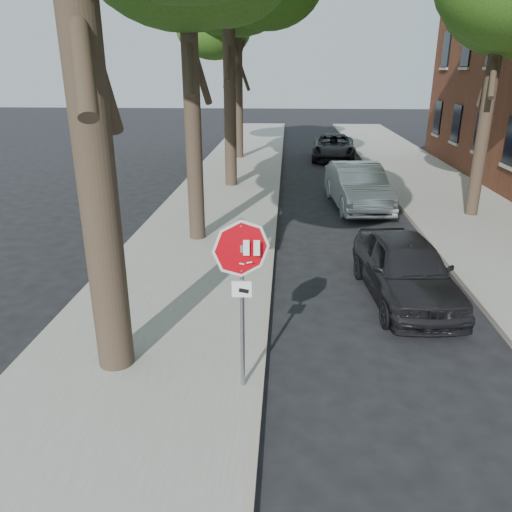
{
  "coord_description": "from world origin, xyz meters",
  "views": [
    {
      "loc": [
        -0.11,
        -6.35,
        4.57
      ],
      "look_at": [
        -0.53,
        0.41,
        2.05
      ],
      "focal_mm": 35.0,
      "sensor_mm": 36.0,
      "label": 1
    }
  ],
  "objects_px": {
    "car_a": "(405,269)",
    "car_b": "(358,186)",
    "tree_far": "(238,14)",
    "car_d": "(334,147)",
    "stop_sign": "(242,274)"
  },
  "relations": [
    {
      "from": "car_a",
      "to": "car_b",
      "type": "height_order",
      "value": "car_b"
    },
    {
      "from": "car_a",
      "to": "car_d",
      "type": "distance_m",
      "value": 17.78
    },
    {
      "from": "car_a",
      "to": "car_b",
      "type": "xyz_separation_m",
      "value": [
        -0.03,
        7.57,
        0.08
      ]
    },
    {
      "from": "stop_sign",
      "to": "car_b",
      "type": "distance_m",
      "value": 11.58
    },
    {
      "from": "stop_sign",
      "to": "tree_far",
      "type": "bearing_deg",
      "value": 95.46
    },
    {
      "from": "stop_sign",
      "to": "car_a",
      "type": "distance_m",
      "value": 4.87
    },
    {
      "from": "tree_far",
      "to": "car_a",
      "type": "relative_size",
      "value": 2.32
    },
    {
      "from": "car_a",
      "to": "car_d",
      "type": "bearing_deg",
      "value": 85.17
    },
    {
      "from": "car_a",
      "to": "car_d",
      "type": "xyz_separation_m",
      "value": [
        -0.01,
        17.78,
        -0.01
      ]
    },
    {
      "from": "car_a",
      "to": "car_b",
      "type": "relative_size",
      "value": 0.87
    },
    {
      "from": "stop_sign",
      "to": "car_a",
      "type": "xyz_separation_m",
      "value": [
        3.11,
        3.53,
        -1.26
      ]
    },
    {
      "from": "tree_far",
      "to": "car_b",
      "type": "distance_m",
      "value": 12.98
    },
    {
      "from": "stop_sign",
      "to": "tree_far",
      "type": "xyz_separation_m",
      "value": [
        -2.02,
        21.14,
        5.26
      ]
    },
    {
      "from": "car_b",
      "to": "tree_far",
      "type": "bearing_deg",
      "value": 111.6
    },
    {
      "from": "car_a",
      "to": "car_b",
      "type": "bearing_deg",
      "value": 85.39
    }
  ]
}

